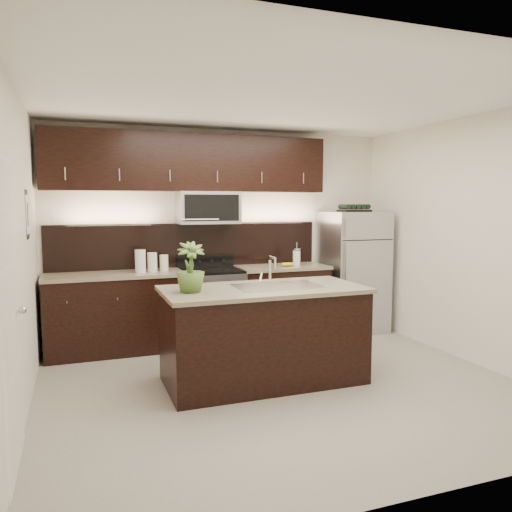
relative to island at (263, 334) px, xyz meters
The scene contains 12 objects.
ground 0.52m from the island, 54.50° to the right, with size 4.50×4.50×0.00m, color gray.
room_walls 1.24m from the island, 86.74° to the right, with size 4.52×4.02×2.71m.
counter_run 1.55m from the island, 102.36° to the left, with size 3.51×0.65×0.94m.
upper_fixtures 2.38m from the island, 100.43° to the left, with size 3.49×0.40×1.66m.
island is the anchor object (origin of this frame).
sink_faucet 0.51m from the island, ahead, with size 0.84×0.50×0.28m.
refrigerator 2.40m from the island, 37.88° to the left, with size 0.79×0.71×1.64m, color #B2B2B7.
wine_rack 2.67m from the island, 37.88° to the left, with size 0.41×0.25×0.10m.
plant 1.01m from the island, behind, with size 0.26×0.26×0.46m, color #466528.
canisters 1.83m from the island, 120.69° to the left, with size 0.40×0.18×0.27m.
french_press 1.88m from the island, 55.07° to the left, with size 0.10×0.10×0.30m.
bananas 1.73m from the island, 60.15° to the left, with size 0.17×0.13×0.05m, color gold.
Camera 1 is at (-1.83, -4.31, 1.75)m, focal length 35.00 mm.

